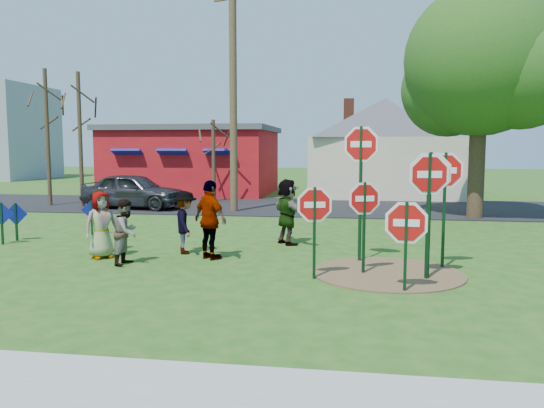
% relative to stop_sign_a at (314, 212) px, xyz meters
% --- Properties ---
extents(ground, '(120.00, 120.00, 0.00)m').
position_rel_stop_sign_a_xyz_m(ground, '(-3.00, 1.66, -1.36)').
color(ground, '#1E4F16').
rests_on(ground, ground).
extents(sidewalk, '(22.00, 1.80, 0.08)m').
position_rel_stop_sign_a_xyz_m(sidewalk, '(-3.00, -5.54, -1.32)').
color(sidewalk, '#9E9E99').
rests_on(sidewalk, ground).
extents(road, '(120.00, 7.50, 0.04)m').
position_rel_stop_sign_a_xyz_m(road, '(-3.00, 13.16, -1.34)').
color(road, black).
rests_on(road, ground).
extents(dirt_patch, '(3.20, 3.20, 0.03)m').
position_rel_stop_sign_a_xyz_m(dirt_patch, '(1.50, 0.66, -1.34)').
color(dirt_patch, brown).
rests_on(dirt_patch, ground).
extents(red_building, '(9.40, 7.69, 3.90)m').
position_rel_stop_sign_a_xyz_m(red_building, '(-8.50, 19.65, 0.61)').
color(red_building, '#A21019').
rests_on(red_building, ground).
extents(cream_house, '(9.40, 9.40, 6.50)m').
position_rel_stop_sign_a_xyz_m(cream_house, '(2.50, 19.66, 1.57)').
color(cream_house, beige).
rests_on(cream_house, ground).
extents(stop_sign_a, '(0.95, 0.24, 2.00)m').
position_rel_stop_sign_a_xyz_m(stop_sign_a, '(0.00, 0.00, 0.00)').
color(stop_sign_a, black).
rests_on(stop_sign_a, ground).
extents(stop_sign_b, '(1.07, 0.37, 3.29)m').
position_rel_stop_sign_a_xyz_m(stop_sign_b, '(0.93, 1.78, 1.05)').
color(stop_sign_b, black).
rests_on(stop_sign_b, ground).
extents(stop_sign_c, '(1.10, 0.22, 2.68)m').
position_rel_stop_sign_a_xyz_m(stop_sign_c, '(2.24, 0.25, 0.51)').
color(stop_sign_c, black).
rests_on(stop_sign_c, ground).
extents(stop_sign_d, '(1.07, 0.09, 2.69)m').
position_rel_stop_sign_a_xyz_m(stop_sign_d, '(2.73, 1.37, 0.58)').
color(stop_sign_d, black).
rests_on(stop_sign_d, ground).
extents(stop_sign_e, '(1.06, 0.09, 1.82)m').
position_rel_stop_sign_a_xyz_m(stop_sign_e, '(1.73, -0.75, -0.17)').
color(stop_sign_e, black).
rests_on(stop_sign_e, ground).
extents(stop_sign_f, '(1.14, 0.11, 2.72)m').
position_rel_stop_sign_a_xyz_m(stop_sign_f, '(2.28, 0.35, 0.58)').
color(stop_sign_f, black).
rests_on(stop_sign_f, ground).
extents(stop_sign_g, '(0.89, 0.33, 2.06)m').
position_rel_stop_sign_a_xyz_m(stop_sign_g, '(1.00, 0.56, 0.06)').
color(stop_sign_g, black).
rests_on(stop_sign_g, ground).
extents(blue_diamond_b, '(0.64, 0.18, 1.18)m').
position_rel_stop_sign_a_xyz_m(blue_diamond_b, '(-8.76, 2.56, -0.64)').
color(blue_diamond_b, black).
rests_on(blue_diamond_b, ground).
extents(blue_diamond_c, '(0.65, 0.13, 1.10)m').
position_rel_stop_sign_a_xyz_m(blue_diamond_c, '(-8.74, 3.16, -0.69)').
color(blue_diamond_c, black).
rests_on(blue_diamond_c, ground).
extents(blue_diamond_d, '(0.58, 0.15, 1.07)m').
position_rel_stop_sign_a_xyz_m(blue_diamond_d, '(-7.11, 4.45, -0.70)').
color(blue_diamond_d, black).
rests_on(blue_diamond_d, ground).
extents(person_a, '(0.92, 0.92, 1.62)m').
position_rel_stop_sign_a_xyz_m(person_a, '(-5.20, 1.27, -0.55)').
color(person_a, navy).
rests_on(person_a, ground).
extents(person_b, '(0.48, 0.64, 1.59)m').
position_rel_stop_sign_a_xyz_m(person_b, '(-5.51, 1.91, -0.56)').
color(person_b, '#2D7E62').
rests_on(person_b, ground).
extents(person_c, '(0.62, 0.76, 1.49)m').
position_rel_stop_sign_a_xyz_m(person_c, '(-4.33, 0.72, -0.61)').
color(person_c, brown).
rests_on(person_c, ground).
extents(person_d, '(0.93, 1.16, 1.58)m').
position_rel_stop_sign_a_xyz_m(person_d, '(-3.38, 2.10, -0.57)').
color(person_d, '#2C2D31').
rests_on(person_d, ground).
extents(person_e, '(1.16, 1.03, 1.89)m').
position_rel_stop_sign_a_xyz_m(person_e, '(-2.57, 1.52, -0.41)').
color(person_e, '#4D2F63').
rests_on(person_e, ground).
extents(person_f, '(1.42, 1.67, 1.81)m').
position_rel_stop_sign_a_xyz_m(person_f, '(-1.01, 3.77, -0.45)').
color(person_f, '#225829').
rests_on(person_f, ground).
extents(suv, '(4.67, 2.31, 1.53)m').
position_rel_stop_sign_a_xyz_m(suv, '(-8.65, 11.21, -0.55)').
color(suv, '#2E2E33').
rests_on(suv, road).
extents(utility_pole, '(2.30, 0.96, 9.84)m').
position_rel_stop_sign_a_xyz_m(utility_pole, '(-4.11, 10.87, 3.82)').
color(utility_pole, '#4C3823').
rests_on(utility_pole, ground).
extents(leafy_tree, '(6.06, 5.52, 8.61)m').
position_rel_stop_sign_a_xyz_m(leafy_tree, '(5.47, 10.19, 4.18)').
color(leafy_tree, '#382819').
rests_on(leafy_tree, ground).
extents(bare_tree_west, '(1.80, 1.80, 6.20)m').
position_rel_stop_sign_a_xyz_m(bare_tree_west, '(-12.97, 11.85, 2.65)').
color(bare_tree_west, '#382819').
rests_on(bare_tree_west, ground).
extents(bare_tree_east, '(1.80, 1.80, 4.03)m').
position_rel_stop_sign_a_xyz_m(bare_tree_east, '(-6.01, 14.80, 1.25)').
color(bare_tree_east, '#382819').
rests_on(bare_tree_east, ground).
extents(bare_tree_mid, '(1.80, 1.80, 6.01)m').
position_rel_stop_sign_a_xyz_m(bare_tree_mid, '(-11.31, 11.71, 2.53)').
color(bare_tree_mid, '#382819').
rests_on(bare_tree_mid, ground).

